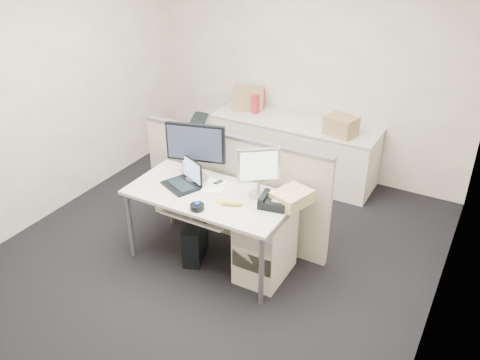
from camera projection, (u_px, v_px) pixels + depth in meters
The scene contains 27 objects.
floor at pixel (212, 258), 4.94m from camera, with size 4.00×4.50×0.01m, color black.
wall_back at pixel (309, 65), 6.01m from camera, with size 4.00×0.02×2.70m, color silver.
wall_left at pixel (40, 92), 5.14m from camera, with size 0.02×4.50×2.70m, color silver.
wall_right at pixel (457, 187), 3.44m from camera, with size 0.02×4.50×2.70m, color silver.
desk at pixel (210, 200), 4.62m from camera, with size 1.50×0.75×0.73m.
keyboard_tray at pixel (199, 213), 4.50m from camera, with size 0.62×0.32×0.02m, color #BBB9AF.
drawer_pedestal at pixel (265, 245), 4.59m from camera, with size 0.40×0.55×0.65m, color beige.
cubicle_partition at pixel (234, 189), 5.01m from camera, with size 2.00×0.06×1.10m, color beige.
back_counter at pixel (294, 150), 6.24m from camera, with size 2.00×0.60×0.72m, color beige.
monitor_main at pixel (196, 152), 4.69m from camera, with size 0.56×0.22×0.56m, color black.
monitor_small at pixel (258, 173), 4.44m from camera, with size 0.37×0.19×0.46m, color #B7B7BC.
laptop at pixel (180, 174), 4.64m from camera, with size 0.34×0.25×0.25m, color black.
trackball at pixel (197, 207), 4.34m from camera, with size 0.12×0.12×0.05m, color black.
desk_phone at pixel (273, 203), 4.37m from camera, with size 0.24×0.19×0.07m, color black.
paper_stack at pixel (214, 187), 4.68m from camera, with size 0.20×0.25×0.01m, color white.
sticky_pad at pixel (222, 202), 4.45m from camera, with size 0.08×0.08×0.01m, color yellow.
travel_mug at pixel (191, 166), 4.86m from camera, with size 0.08×0.08×0.18m, color black.
banana at pixel (232, 203), 4.40m from camera, with size 0.19×0.05×0.04m, color yellow.
cellphone at pixel (218, 183), 4.75m from camera, with size 0.05×0.10×0.01m, color black.
manila_folders at pixel (292, 198), 4.40m from camera, with size 0.25×0.32×0.12m, color tan.
keyboard at pixel (192, 212), 4.48m from camera, with size 0.42×0.15×0.02m, color black.
pc_tower_desk at pixel (195, 240), 4.87m from camera, with size 0.16×0.41×0.38m, color black.
pc_tower_spare_dark at pixel (200, 134), 7.00m from camera, with size 0.20×0.49×0.46m, color black.
pc_tower_spare_silver at pixel (207, 138), 6.91m from camera, with size 0.19×0.48×0.44m, color #B7B7BC.
cardboard_box_left at pixel (249, 99), 6.39m from camera, with size 0.38×0.28×0.28m, color #A37955.
cardboard_box_right at pixel (341, 127), 5.66m from camera, with size 0.33×0.26×0.24m, color #A37955.
red_binder at pixel (258, 102), 6.32m from camera, with size 0.07×0.28×0.26m, color #AC222D.
Camera 1 is at (2.16, -3.33, 3.05)m, focal length 38.00 mm.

